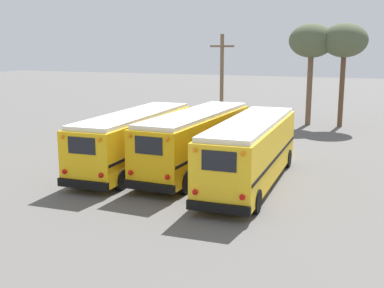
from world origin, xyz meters
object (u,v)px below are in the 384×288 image
(school_bus_0, at_px, (135,138))
(school_bus_1, at_px, (196,139))
(bare_tree_1, at_px, (345,42))
(school_bus_2, at_px, (251,150))
(utility_pole, at_px, (222,82))
(bare_tree_0, at_px, (312,42))

(school_bus_0, distance_m, school_bus_1, 3.26)
(school_bus_1, bearing_deg, bare_tree_1, 71.79)
(school_bus_0, distance_m, bare_tree_1, 20.61)
(school_bus_2, relative_size, utility_pole, 1.46)
(school_bus_1, height_order, school_bus_2, school_bus_1)
(school_bus_2, distance_m, bare_tree_1, 19.40)
(school_bus_0, height_order, school_bus_2, school_bus_2)
(utility_pole, height_order, bare_tree_0, bare_tree_0)
(school_bus_1, relative_size, utility_pole, 1.43)
(utility_pole, bearing_deg, school_bus_0, -94.09)
(school_bus_1, xyz_separation_m, bare_tree_0, (3.15, 17.37, 4.97))
(school_bus_1, distance_m, bare_tree_0, 18.34)
(utility_pole, distance_m, bare_tree_1, 10.43)
(school_bus_1, height_order, bare_tree_0, bare_tree_0)
(school_bus_0, bearing_deg, utility_pole, 85.91)
(bare_tree_0, bearing_deg, bare_tree_1, -2.11)
(school_bus_2, height_order, bare_tree_0, bare_tree_0)
(school_bus_2, xyz_separation_m, bare_tree_0, (-0.05, 18.66, 5.00))
(school_bus_0, bearing_deg, school_bus_1, 10.71)
(utility_pole, height_order, bare_tree_1, bare_tree_1)
(school_bus_1, xyz_separation_m, utility_pole, (-2.35, 11.31, 2.08))
(school_bus_0, xyz_separation_m, school_bus_1, (3.21, 0.61, 0.08))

